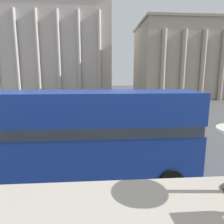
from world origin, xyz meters
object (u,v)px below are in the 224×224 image
Objects in this scene: plaza_building_right at (202,61)px; car_black at (150,103)px; double_decker_bus at (72,133)px; plaza_building_left at (53,48)px; traffic_light_mid at (41,104)px; pedestrian_black at (119,98)px; pedestrian_blue at (109,98)px; traffic_light_near at (27,117)px; car_navy at (154,122)px.

plaza_building_right is 24.26m from car_black.
plaza_building_left reaches higher than double_decker_bus.
plaza_building_right is at bearing 42.83° from traffic_light_mid.
plaza_building_left is 18.83× the size of pedestrian_black.
plaza_building_right is 17.73× the size of pedestrian_blue.
plaza_building_left is 1.03× the size of plaza_building_right.
traffic_light_near is (-2.90, 2.78, 0.23)m from double_decker_bus.
pedestrian_black is (15.69, -21.04, -11.34)m from plaza_building_left.
pedestrian_blue is (3.13, 26.18, -1.38)m from double_decker_bus.
double_decker_bus is 2.66× the size of car_black.
pedestrian_black is 2.12m from pedestrian_blue.
car_navy is at bearing -6.65° from traffic_light_mid.
plaza_building_right is 24.95m from pedestrian_black.
plaza_building_right is (26.10, 38.28, 5.94)m from double_decker_bus.
pedestrian_blue is (-22.97, -12.10, -7.32)m from plaza_building_right.
plaza_building_right is 41.68m from traffic_light_mid.
plaza_building_left reaches higher than car_navy.
car_black is at bearing 41.37° from traffic_light_mid.
traffic_light_mid is (-30.24, -28.03, -6.05)m from plaza_building_right.
plaza_building_right reaches higher than car_black.
plaza_building_left reaches higher than pedestrian_black.
car_black is (-16.57, -15.99, -7.62)m from plaza_building_right.
traffic_light_mid reaches higher than pedestrian_black.
plaza_building_left is at bearing 164.91° from plaza_building_right.
pedestrian_black reaches higher than car_black.
traffic_light_mid is 19.27m from pedestrian_black.
car_black is at bearing 57.49° from traffic_light_near.
pedestrian_blue is at bearing -57.89° from plaza_building_left.
traffic_light_near is at bearing 101.06° from car_navy.
pedestrian_blue is (6.03, 23.40, -1.61)m from traffic_light_near.
traffic_light_mid is 1.99× the size of pedestrian_blue.
plaza_building_left is 28.60m from pedestrian_black.
double_decker_bus is 27.65m from pedestrian_black.
plaza_building_left is 9.20× the size of traffic_light_mid.
traffic_light_near is (-29.00, -35.50, -5.71)m from plaza_building_right.
plaza_building_left is 7.93× the size of traffic_light_near.
car_navy is (-3.13, -13.27, 0.00)m from car_black.
plaza_building_left is at bearing 0.79° from car_navy.
car_black is 7.49m from pedestrian_blue.
double_decker_bus reaches higher than pedestrian_blue.
double_decker_bus is 6.62× the size of pedestrian_black.
traffic_light_mid is (-4.14, 10.25, -0.11)m from double_decker_bus.
double_decker_bus is at bearing -43.77° from traffic_light_near.
plaza_building_right is 7.66× the size of traffic_light_near.
double_decker_bus is at bearing 121.85° from car_navy.
double_decker_bus is at bearing -50.78° from pedestrian_blue.
traffic_light_near is at bearing -78.96° from pedestrian_black.
traffic_light_mid is 0.82× the size of car_navy.
pedestrian_black reaches higher than car_navy.
pedestrian_blue is at bearing 65.46° from traffic_light_mid.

